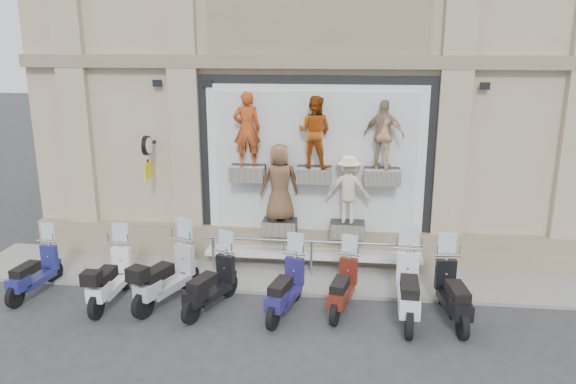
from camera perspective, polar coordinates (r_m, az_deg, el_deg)
name	(u,v)px	position (r m, az deg, el deg)	size (l,w,h in m)	color
ground	(304,320)	(11.34, 1.63, -12.82)	(90.00, 90.00, 0.00)	#313133
sidewalk	(311,275)	(13.21, 2.40, -8.40)	(16.00, 2.20, 0.08)	gray
building	(326,15)	(17.01, 3.85, 17.46)	(14.00, 8.60, 12.00)	tan
shop_vitrine	(316,171)	(13.08, 2.82, 2.16)	(5.60, 0.84, 4.30)	black
guard_rail	(311,259)	(12.95, 2.39, -6.85)	(5.06, 0.10, 0.93)	#9EA0A5
clock_sign_bracket	(147,152)	(13.54, -14.09, 4.00)	(0.10, 0.80, 1.02)	black
scooter_a	(33,263)	(13.25, -24.48, -6.59)	(0.52, 1.77, 1.44)	navy
scooter_b	(110,268)	(12.23, -17.68, -7.38)	(0.56, 1.92, 1.56)	white
scooter_c	(166,266)	(11.91, -12.29, -7.32)	(0.60, 2.06, 1.67)	#A5ABB3
scooter_d	(210,275)	(11.53, -7.91, -8.33)	(0.54, 1.85, 1.50)	black
scooter_e	(285,278)	(11.25, -0.27, -8.77)	(0.54, 1.86, 1.51)	navy
scooter_f	(343,278)	(11.44, 5.60, -8.65)	(0.51, 1.76, 1.43)	#57180F
scooter_g	(409,278)	(11.26, 12.20, -8.51)	(0.62, 2.13, 1.73)	silver
scooter_h	(454,283)	(11.43, 16.50, -8.84)	(0.57, 1.95, 1.59)	black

